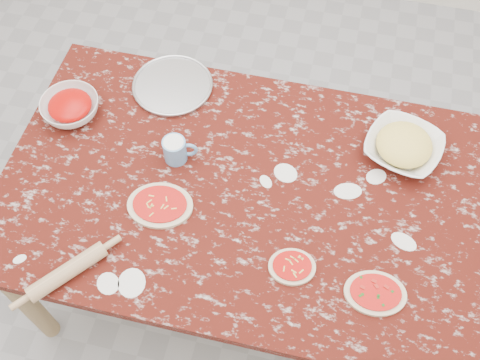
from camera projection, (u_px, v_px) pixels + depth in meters
name	position (u px, v px, depth m)	size (l,w,h in m)	color
ground	(240.00, 275.00, 2.48)	(4.00, 4.00, 0.00)	gray
worktable	(240.00, 200.00, 1.92)	(1.60, 1.00, 0.75)	#3D0F09
pizza_tray	(173.00, 86.00, 2.08)	(0.29, 0.29, 0.01)	#B2B2B7
sauce_bowl	(71.00, 108.00, 1.99)	(0.21, 0.21, 0.06)	white
cheese_bowl	(403.00, 148.00, 1.90)	(0.25, 0.25, 0.06)	white
flour_mug	(176.00, 150.00, 1.87)	(0.12, 0.08, 0.09)	#6194C7
pizza_left	(160.00, 205.00, 1.80)	(0.23, 0.19, 0.02)	beige
pizza_mid	(292.00, 267.00, 1.69)	(0.16, 0.14, 0.02)	beige
pizza_right	(375.00, 293.00, 1.65)	(0.20, 0.16, 0.02)	beige
rolling_pin	(67.00, 272.00, 1.66)	(0.05, 0.05, 0.25)	tan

